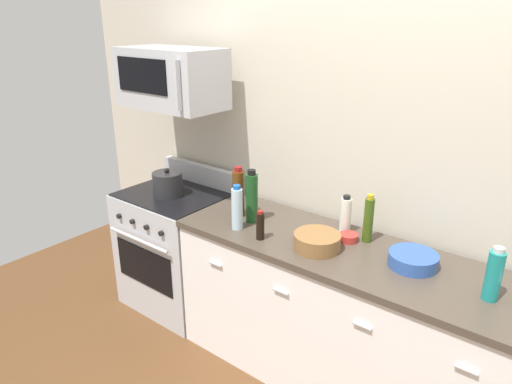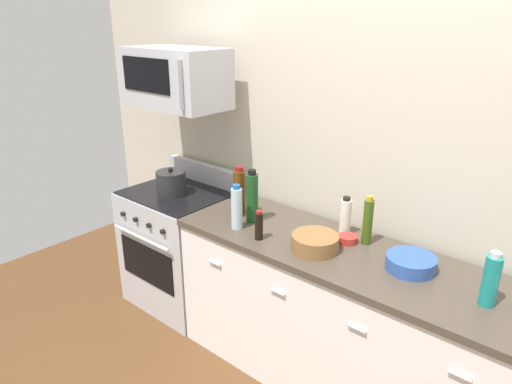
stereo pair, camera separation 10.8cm
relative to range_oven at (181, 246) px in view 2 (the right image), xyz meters
name	(u,v)px [view 2 (the right image)]	position (x,y,z in m)	size (l,w,h in m)	color
ground_plane	(338,383)	(1.45, 0.00, -0.47)	(6.28, 6.28, 0.00)	brown
back_wall	(390,162)	(1.45, 0.41, 0.88)	(5.23, 0.10, 2.70)	beige
counter_unit	(343,322)	(1.45, 0.00, -0.01)	(2.14, 0.66, 0.92)	white
range_oven	(181,246)	(0.00, 0.00, 0.00)	(0.76, 0.69, 1.07)	#B7BABF
microwave	(175,78)	(0.00, 0.04, 1.28)	(0.74, 0.44, 0.40)	#B7BABF
bottle_vinegar_white	(345,217)	(1.30, 0.19, 0.56)	(0.07, 0.07, 0.24)	silver
bottle_wine_amber	(239,192)	(0.63, -0.01, 0.61)	(0.08, 0.08, 0.33)	#59330F
bottle_wine_green	(252,197)	(0.76, -0.03, 0.61)	(0.08, 0.08, 0.34)	#19471E
bottle_olive_oil	(368,221)	(1.46, 0.17, 0.59)	(0.06, 0.06, 0.29)	#385114
bottle_sparkling_teal	(491,280)	(2.17, -0.02, 0.58)	(0.07, 0.07, 0.27)	#197F7A
bottle_water_clear	(237,208)	(0.76, -0.17, 0.59)	(0.07, 0.07, 0.28)	silver
bottle_soy_sauce_dark	(259,226)	(0.96, -0.19, 0.54)	(0.05, 0.05, 0.18)	black
bowl_blue_mixing	(411,262)	(1.78, 0.05, 0.49)	(0.26, 0.26, 0.07)	#2D519E
bowl_wooden_salad	(315,242)	(1.28, -0.09, 0.50)	(0.27, 0.27, 0.09)	brown
bowl_red_small	(348,239)	(1.38, 0.11, 0.47)	(0.11, 0.11, 0.04)	#B72D28
stockpot	(171,183)	(0.00, -0.05, 0.54)	(0.22, 0.22, 0.21)	#262628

